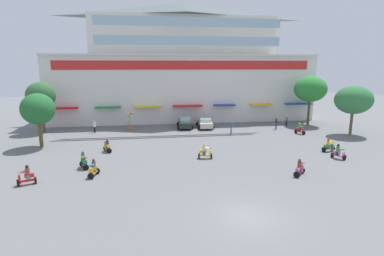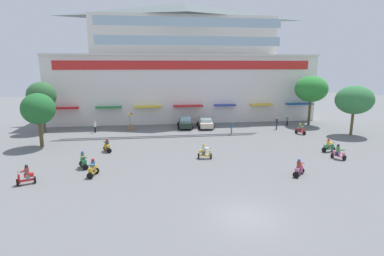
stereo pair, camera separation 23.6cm
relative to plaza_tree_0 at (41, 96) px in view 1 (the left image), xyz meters
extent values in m
plane|color=slate|center=(20.15, -13.56, -5.04)|extent=(128.00, 128.00, 0.00)
cube|color=silver|center=(20.15, 8.62, 0.20)|extent=(42.41, 10.35, 10.48)
cube|color=silver|center=(20.15, 9.13, 8.50)|extent=(28.98, 9.31, 6.13)
pyramid|color=slate|center=(20.15, 9.13, 12.76)|extent=(29.56, 9.52, 2.40)
cube|color=red|center=(20.15, 3.38, 4.02)|extent=(39.01, 0.12, 1.31)
cube|color=silver|center=(20.15, 3.34, 5.56)|extent=(42.41, 0.70, 0.24)
cube|color=red|center=(1.77, 2.89, -2.14)|extent=(4.33, 1.10, 0.20)
cube|color=#247B3C|center=(8.29, 2.89, -2.14)|extent=(3.70, 1.10, 0.20)
cube|color=gold|center=(14.11, 2.89, -2.14)|extent=(4.06, 1.10, 0.20)
cube|color=red|center=(20.24, 2.89, -2.14)|extent=(4.58, 1.10, 0.20)
cube|color=#2F3F94|center=(26.07, 2.89, -2.14)|extent=(3.41, 1.10, 0.20)
cube|color=gold|center=(32.06, 2.89, -2.14)|extent=(3.51, 1.10, 0.20)
cube|color=#1C5192|center=(38.43, 2.89, -2.14)|extent=(4.41, 1.10, 0.20)
cube|color=#99B7C6|center=(20.15, -0.74, 7.28)|extent=(25.50, 0.08, 1.23)
cube|color=#99B7C6|center=(20.15, -0.74, 9.73)|extent=(25.50, 0.08, 1.23)
cylinder|color=brown|center=(0.00, 0.00, -3.17)|extent=(0.38, 0.38, 3.74)
ellipsoid|color=#2F6133|center=(0.00, 0.00, 0.04)|extent=(3.83, 3.29, 3.61)
cylinder|color=brown|center=(40.71, -7.23, -3.56)|extent=(0.34, 0.34, 2.95)
ellipsoid|color=#32743D|center=(40.71, -7.23, -0.38)|extent=(4.88, 4.26, 3.68)
cylinder|color=brown|center=(2.17, -7.80, -3.49)|extent=(0.40, 0.40, 3.09)
ellipsoid|color=#22642C|center=(2.17, -7.80, -0.70)|extent=(3.57, 3.77, 3.46)
cylinder|color=brown|center=(38.63, -0.07, -3.13)|extent=(0.37, 0.37, 3.83)
ellipsoid|color=#2D8233|center=(38.63, -0.07, 0.49)|extent=(4.87, 4.61, 3.90)
cube|color=#1E2B22|center=(19.49, 0.36, -4.37)|extent=(2.09, 4.47, 0.79)
cube|color=#95C1CF|center=(19.49, 0.36, -3.69)|extent=(1.67, 2.28, 0.58)
cylinder|color=black|center=(18.72, 1.77, -4.74)|extent=(0.61, 0.21, 0.60)
cylinder|color=black|center=(20.47, 1.64, -4.74)|extent=(0.61, 0.21, 0.60)
cylinder|color=black|center=(18.51, -0.92, -4.74)|extent=(0.61, 0.21, 0.60)
cylinder|color=black|center=(20.27, -1.05, -4.74)|extent=(0.61, 0.21, 0.60)
cube|color=beige|center=(22.43, 0.01, -4.42)|extent=(2.10, 4.48, 0.71)
cube|color=#9CC1C0|center=(22.43, 0.01, -3.83)|extent=(1.71, 2.28, 0.46)
cylinder|color=black|center=(21.60, 1.42, -4.74)|extent=(0.61, 0.20, 0.60)
cylinder|color=black|center=(23.43, 1.31, -4.74)|extent=(0.61, 0.20, 0.60)
cylinder|color=black|center=(21.43, -1.28, -4.74)|extent=(0.61, 0.20, 0.60)
cylinder|color=black|center=(23.27, -1.40, -4.74)|extent=(0.61, 0.20, 0.60)
cylinder|color=black|center=(9.48, -18.77, -4.78)|extent=(0.54, 0.26, 0.52)
cylinder|color=black|center=(9.77, -17.58, -4.78)|extent=(0.54, 0.26, 0.52)
cube|color=gold|center=(9.63, -18.17, -4.72)|extent=(0.53, 1.11, 0.10)
cube|color=gold|center=(9.68, -17.96, -4.32)|extent=(0.45, 0.74, 0.28)
cube|color=gold|center=(9.51, -18.65, -4.53)|extent=(0.34, 0.21, 0.70)
cylinder|color=black|center=(9.51, -18.67, -3.98)|extent=(0.51, 0.16, 0.04)
cube|color=slate|center=(9.66, -18.05, -4.44)|extent=(0.38, 0.35, 0.36)
cylinder|color=#3A6481|center=(9.66, -18.05, -4.01)|extent=(0.39, 0.39, 0.50)
sphere|color=red|center=(9.66, -18.05, -3.65)|extent=(0.25, 0.25, 0.25)
cube|color=#3A6481|center=(9.59, -18.31, -3.99)|extent=(0.43, 0.51, 0.10)
cylinder|color=black|center=(33.83, -14.06, -4.78)|extent=(0.23, 0.54, 0.52)
cylinder|color=black|center=(32.64, -14.27, -4.78)|extent=(0.23, 0.54, 0.52)
cube|color=#318049|center=(33.24, -14.17, -4.72)|extent=(1.10, 0.46, 0.10)
cube|color=#318049|center=(33.02, -14.20, -4.39)|extent=(0.72, 0.41, 0.28)
cube|color=#318049|center=(33.71, -14.08, -4.58)|extent=(0.19, 0.34, 0.64)
cylinder|color=black|center=(33.74, -14.08, -4.05)|extent=(0.12, 0.52, 0.04)
cube|color=#425040|center=(33.12, -14.19, -4.51)|extent=(0.33, 0.36, 0.36)
cylinder|color=gold|center=(33.12, -14.19, -4.08)|extent=(0.37, 0.37, 0.50)
sphere|color=red|center=(33.12, -14.19, -3.72)|extent=(0.25, 0.25, 0.25)
cube|color=gold|center=(33.38, -14.14, -4.05)|extent=(0.49, 0.41, 0.10)
cylinder|color=black|center=(27.16, -19.91, -4.78)|extent=(0.47, 0.47, 0.52)
cylinder|color=black|center=(26.21, -20.85, -4.78)|extent=(0.47, 0.47, 0.52)
cube|color=#D8649B|center=(26.69, -20.38, -4.72)|extent=(1.03, 1.02, 0.10)
cube|color=#D8649B|center=(26.51, -20.55, -4.40)|extent=(0.74, 0.74, 0.28)
cube|color=#D8649B|center=(27.06, -20.00, -4.58)|extent=(0.32, 0.33, 0.63)
cylinder|color=black|center=(27.08, -19.99, -4.06)|extent=(0.39, 0.40, 0.04)
cube|color=#27282E|center=(26.59, -20.47, -4.52)|extent=(0.42, 0.42, 0.36)
cylinder|color=maroon|center=(26.59, -20.47, -4.05)|extent=(0.45, 0.45, 0.57)
sphere|color=#285BA7|center=(26.59, -20.47, -3.65)|extent=(0.25, 0.25, 0.25)
cube|color=maroon|center=(26.80, -20.27, -4.02)|extent=(0.55, 0.55, 0.10)
cylinder|color=black|center=(34.56, -6.47, -4.78)|extent=(0.53, 0.34, 0.52)
cylinder|color=black|center=(34.05, -5.29, -4.78)|extent=(0.53, 0.34, 0.52)
cube|color=red|center=(34.30, -5.88, -4.72)|extent=(0.70, 1.15, 0.10)
cube|color=red|center=(34.21, -5.67, -4.39)|extent=(0.56, 0.78, 0.28)
cube|color=red|center=(34.51, -6.35, -4.58)|extent=(0.35, 0.26, 0.64)
cylinder|color=black|center=(34.52, -6.38, -4.05)|extent=(0.49, 0.24, 0.04)
cube|color=navy|center=(34.25, -5.76, -4.51)|extent=(0.40, 0.38, 0.36)
cylinder|color=#557C4F|center=(34.25, -5.76, -4.04)|extent=(0.42, 0.42, 0.58)
sphere|color=gold|center=(34.25, -5.76, -3.64)|extent=(0.25, 0.25, 0.25)
cube|color=#557C4F|center=(34.36, -6.02, -4.01)|extent=(0.49, 0.54, 0.10)
cylinder|color=black|center=(4.22, -19.44, -4.78)|extent=(0.31, 0.54, 0.52)
cylinder|color=black|center=(5.35, -19.04, -4.78)|extent=(0.31, 0.54, 0.52)
cube|color=red|center=(4.78, -19.24, -4.72)|extent=(1.08, 0.62, 0.10)
cube|color=red|center=(4.99, -19.17, -4.32)|extent=(0.73, 0.51, 0.28)
cube|color=red|center=(4.33, -19.40, -4.53)|extent=(0.24, 0.35, 0.70)
cylinder|color=black|center=(4.31, -19.41, -3.98)|extent=(0.21, 0.50, 0.04)
cube|color=gray|center=(4.90, -19.20, -4.44)|extent=(0.37, 0.40, 0.36)
cylinder|color=brown|center=(4.90, -19.20, -3.97)|extent=(0.41, 0.41, 0.57)
sphere|color=black|center=(4.90, -19.20, -3.58)|extent=(0.25, 0.25, 0.25)
cube|color=brown|center=(4.65, -19.29, -3.95)|extent=(0.53, 0.47, 0.10)
cylinder|color=black|center=(33.05, -17.16, -4.78)|extent=(0.52, 0.39, 0.52)
cylinder|color=black|center=(32.44, -16.13, -4.78)|extent=(0.52, 0.39, 0.52)
cube|color=#DC6B8A|center=(32.74, -16.64, -4.72)|extent=(0.78, 1.05, 0.10)
cube|color=#DC6B8A|center=(32.63, -16.46, -4.40)|extent=(0.60, 0.73, 0.28)
cube|color=#DC6B8A|center=(32.99, -17.06, -4.58)|extent=(0.35, 0.28, 0.63)
cylinder|color=black|center=(33.00, -17.08, -4.06)|extent=(0.47, 0.30, 0.04)
cube|color=navy|center=(32.68, -16.54, -4.52)|extent=(0.42, 0.40, 0.36)
cylinder|color=#437B45|center=(32.68, -16.54, -4.05)|extent=(0.44, 0.44, 0.57)
sphere|color=black|center=(32.68, -16.54, -3.66)|extent=(0.25, 0.25, 0.25)
cube|color=#437B45|center=(32.82, -16.77, -4.03)|extent=(0.52, 0.55, 0.10)
cylinder|color=black|center=(20.33, -14.79, -4.78)|extent=(0.25, 0.54, 0.52)
cylinder|color=black|center=(19.12, -14.53, -4.78)|extent=(0.25, 0.54, 0.52)
cube|color=gold|center=(19.72, -14.66, -4.72)|extent=(1.13, 0.50, 0.10)
cube|color=gold|center=(19.50, -14.62, -4.32)|extent=(0.74, 0.44, 0.28)
cube|color=gold|center=(20.21, -14.77, -4.53)|extent=(0.20, 0.34, 0.70)
cylinder|color=black|center=(20.23, -14.77, -3.98)|extent=(0.15, 0.52, 0.04)
cube|color=#4E474C|center=(19.60, -14.64, -4.44)|extent=(0.34, 0.37, 0.36)
cylinder|color=silver|center=(19.60, -14.64, -4.01)|extent=(0.38, 0.38, 0.49)
sphere|color=gold|center=(19.60, -14.64, -3.65)|extent=(0.25, 0.25, 0.25)
cube|color=silver|center=(19.87, -14.69, -3.99)|extent=(0.50, 0.43, 0.10)
cylinder|color=black|center=(9.55, -10.32, -4.78)|extent=(0.53, 0.34, 0.52)
cylinder|color=black|center=(10.06, -11.47, -4.78)|extent=(0.53, 0.34, 0.52)
cube|color=gold|center=(9.80, -10.90, -4.72)|extent=(0.70, 1.13, 0.10)
cube|color=gold|center=(9.90, -11.10, -4.35)|extent=(0.56, 0.77, 0.28)
cube|color=gold|center=(9.60, -10.44, -4.55)|extent=(0.35, 0.26, 0.67)
cylinder|color=black|center=(9.59, -10.41, -4.01)|extent=(0.49, 0.24, 0.04)
cube|color=black|center=(9.86, -11.01, -4.47)|extent=(0.41, 0.39, 0.36)
cylinder|color=#373939|center=(9.86, -11.01, -4.05)|extent=(0.42, 0.42, 0.49)
sphere|color=red|center=(9.86, -11.01, -3.69)|extent=(0.25, 0.25, 0.25)
cube|color=#373939|center=(9.74, -10.76, -4.02)|extent=(0.49, 0.54, 0.10)
cylinder|color=black|center=(8.67, -16.54, -4.78)|extent=(0.53, 0.35, 0.52)
cylinder|color=black|center=(8.16, -15.46, -4.78)|extent=(0.53, 0.35, 0.52)
cube|color=#277D43|center=(8.41, -16.00, -4.72)|extent=(0.70, 1.07, 0.10)
cube|color=#277D43|center=(8.32, -15.80, -4.32)|extent=(0.56, 0.73, 0.28)
cube|color=#277D43|center=(8.62, -16.43, -4.53)|extent=(0.35, 0.26, 0.71)
cylinder|color=black|center=(8.63, -16.45, -3.98)|extent=(0.49, 0.25, 0.04)
cube|color=black|center=(8.36, -15.89, -4.44)|extent=(0.41, 0.39, 0.36)
cylinder|color=#577241|center=(8.36, -15.89, -3.97)|extent=(0.43, 0.43, 0.56)
sphere|color=#30569E|center=(8.36, -15.89, -3.58)|extent=(0.25, 0.25, 0.25)
cube|color=#577241|center=(8.48, -16.13, -3.95)|extent=(0.49, 0.54, 0.10)
cylinder|color=black|center=(35.04, -0.24, -4.64)|extent=(0.23, 0.23, 0.80)
cylinder|color=#527844|center=(35.04, -0.24, -3.96)|extent=(0.38, 0.38, 0.56)
sphere|color=tan|center=(35.04, -0.24, -3.57)|extent=(0.22, 0.22, 0.22)
cylinder|color=#6C7255|center=(25.11, -4.71, -4.58)|extent=(0.26, 0.26, 0.91)
cylinder|color=#2F5C8C|center=(25.11, -4.71, -3.82)|extent=(0.43, 0.43, 0.61)
sphere|color=tan|center=(25.11, -4.71, -3.40)|extent=(0.24, 0.24, 0.24)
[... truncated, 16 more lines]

